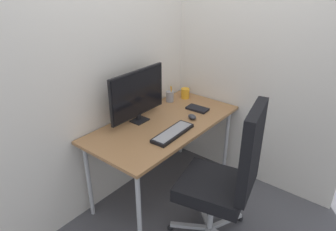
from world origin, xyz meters
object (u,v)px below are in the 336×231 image
Objects in this scene: monitor at (138,94)px; pen_holder at (170,96)px; notebook at (197,109)px; keyboard at (173,133)px; coffee_mug at (185,93)px; office_chair at (227,176)px; mouse at (192,117)px.

monitor reaches higher than pen_holder.
keyboard is at bearing -170.99° from notebook.
keyboard is at bearing -151.38° from coffee_mug.
notebook is at bearing -28.05° from monitor.
mouse is at bearing 56.29° from office_chair.
office_chair is 1.92× the size of monitor.
keyboard is (-0.01, -0.38, -0.24)m from monitor.
notebook is at bearing 37.09° from mouse.
monitor is 3.49× the size of pen_holder.
coffee_mug is at bearing 59.68° from mouse.
monitor is at bearing 149.26° from mouse.
mouse is 0.50× the size of pen_holder.
monitor is 1.42× the size of keyboard.
office_chair is 6.70× the size of pen_holder.
notebook is (0.52, 0.11, -0.00)m from keyboard.
pen_holder is 1.46× the size of coffee_mug.
mouse is (0.32, -0.35, -0.23)m from monitor.
office_chair is 1.15m from pen_holder.
coffee_mug is (0.67, -0.01, -0.20)m from monitor.
mouse is at bearing -136.75° from coffee_mug.
monitor is at bearing 88.80° from keyboard.
coffee_mug is (0.74, 0.91, 0.18)m from office_chair.
monitor is 0.63m from notebook.
monitor is (0.07, 0.93, 0.37)m from office_chair.
keyboard is 2.13× the size of notebook.
notebook is (0.00, -0.33, -0.04)m from pen_holder.
notebook is (0.19, 0.07, -0.01)m from mouse.
mouse is 0.21m from notebook.
keyboard is 0.78m from coffee_mug.
monitor is 0.70m from coffee_mug.
office_chair is 1.19m from coffee_mug.
pen_holder is at bearing 157.41° from coffee_mug.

